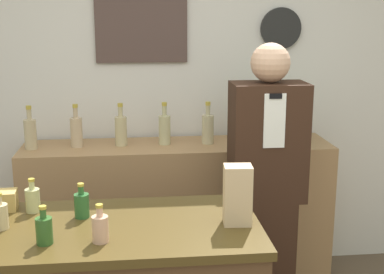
% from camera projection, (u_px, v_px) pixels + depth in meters
% --- Properties ---
extents(back_wall, '(5.20, 0.09, 2.70)m').
position_uv_depth(back_wall, '(166.00, 88.00, 3.79)').
color(back_wall, silver).
rests_on(back_wall, ground_plane).
extents(back_shelf, '(2.07, 0.47, 1.01)m').
position_uv_depth(back_shelf, '(178.00, 215.00, 3.71)').
color(back_shelf, '#9E754C').
rests_on(back_shelf, ground_plane).
extents(shopkeeper, '(0.43, 0.27, 1.72)m').
position_uv_depth(shopkeeper, '(266.00, 189.00, 3.18)').
color(shopkeeper, '#331E14').
rests_on(shopkeeper, ground_plane).
extents(potted_plant, '(0.30, 0.30, 0.36)m').
position_uv_depth(potted_plant, '(283.00, 115.00, 3.61)').
color(potted_plant, '#4C3D2D').
rests_on(potted_plant, back_shelf).
extents(paper_bag, '(0.13, 0.11, 0.27)m').
position_uv_depth(paper_bag, '(238.00, 195.00, 2.37)').
color(paper_bag, tan).
rests_on(paper_bag, display_counter).
extents(gift_box, '(0.14, 0.11, 0.09)m').
position_uv_depth(gift_box, '(2.00, 201.00, 2.56)').
color(gift_box, tan).
rests_on(gift_box, display_counter).
extents(counter_bottle_1, '(0.07, 0.07, 0.16)m').
position_uv_depth(counter_bottle_1, '(0.00, 215.00, 2.34)').
color(counter_bottle_1, tan).
rests_on(counter_bottle_1, display_counter).
extents(counter_bottle_2, '(0.07, 0.07, 0.16)m').
position_uv_depth(counter_bottle_2, '(33.00, 199.00, 2.53)').
color(counter_bottle_2, tan).
rests_on(counter_bottle_2, display_counter).
extents(counter_bottle_3, '(0.07, 0.07, 0.16)m').
position_uv_depth(counter_bottle_3, '(44.00, 230.00, 2.19)').
color(counter_bottle_3, '#2C5523').
rests_on(counter_bottle_3, display_counter).
extents(counter_bottle_4, '(0.07, 0.07, 0.16)m').
position_uv_depth(counter_bottle_4, '(82.00, 205.00, 2.47)').
color(counter_bottle_4, '#28592A').
rests_on(counter_bottle_4, display_counter).
extents(counter_bottle_5, '(0.07, 0.07, 0.16)m').
position_uv_depth(counter_bottle_5, '(100.00, 228.00, 2.20)').
color(counter_bottle_5, tan).
rests_on(counter_bottle_5, display_counter).
extents(shelf_bottle_0, '(0.08, 0.08, 0.29)m').
position_uv_depth(shelf_bottle_0, '(30.00, 133.00, 3.46)').
color(shelf_bottle_0, tan).
rests_on(shelf_bottle_0, back_shelf).
extents(shelf_bottle_1, '(0.08, 0.08, 0.29)m').
position_uv_depth(shelf_bottle_1, '(76.00, 131.00, 3.51)').
color(shelf_bottle_1, tan).
rests_on(shelf_bottle_1, back_shelf).
extents(shelf_bottle_2, '(0.08, 0.08, 0.29)m').
position_uv_depth(shelf_bottle_2, '(121.00, 130.00, 3.55)').
color(shelf_bottle_2, tan).
rests_on(shelf_bottle_2, back_shelf).
extents(shelf_bottle_3, '(0.08, 0.08, 0.29)m').
position_uv_depth(shelf_bottle_3, '(165.00, 129.00, 3.58)').
color(shelf_bottle_3, tan).
rests_on(shelf_bottle_3, back_shelf).
extents(shelf_bottle_4, '(0.08, 0.08, 0.29)m').
position_uv_depth(shelf_bottle_4, '(208.00, 128.00, 3.60)').
color(shelf_bottle_4, tan).
rests_on(shelf_bottle_4, back_shelf).
extents(shelf_bottle_5, '(0.08, 0.08, 0.29)m').
position_uv_depth(shelf_bottle_5, '(250.00, 127.00, 3.63)').
color(shelf_bottle_5, tan).
rests_on(shelf_bottle_5, back_shelf).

